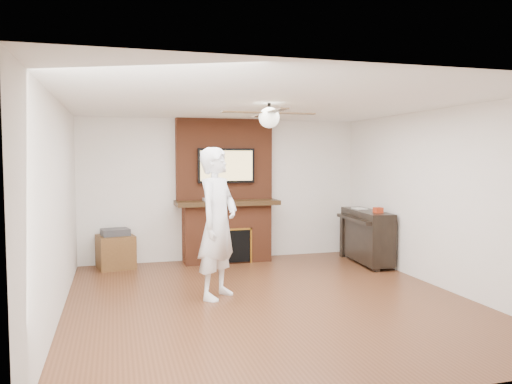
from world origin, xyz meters
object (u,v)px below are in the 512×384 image
object	(u,v)px
fireplace	(226,205)
piano	(366,235)
side_table	(116,250)
person	(218,223)

from	to	relation	value
fireplace	piano	xyz separation A→B (m)	(2.28, -0.87, -0.51)
fireplace	piano	distance (m)	2.49
side_table	piano	bearing A→B (deg)	-22.48
piano	fireplace	bearing A→B (deg)	163.84
piano	person	bearing A→B (deg)	-149.82
side_table	piano	xyz separation A→B (m)	(4.16, -0.80, 0.19)
side_table	fireplace	bearing A→B (deg)	-9.50
fireplace	piano	world-z (taller)	fireplace
side_table	piano	distance (m)	4.24
person	side_table	world-z (taller)	person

